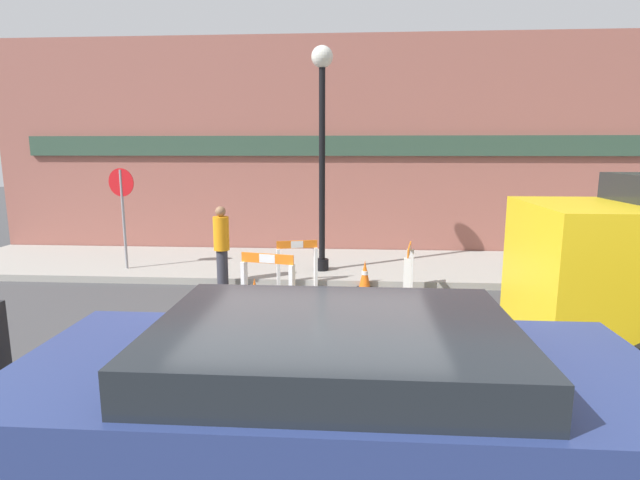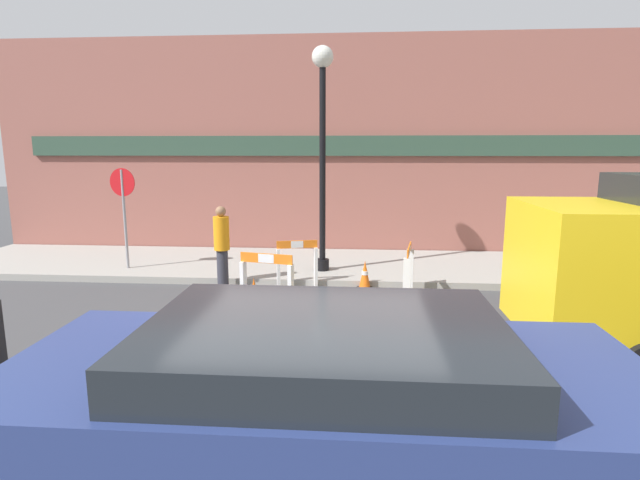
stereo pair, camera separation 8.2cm
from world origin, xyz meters
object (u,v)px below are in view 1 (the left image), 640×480
streetlamp_post (322,128)px  person_worker (222,245)px  stop_sign (122,202)px  parked_car_1 (335,433)px

streetlamp_post → person_worker: streetlamp_post is taller
streetlamp_post → person_worker: (-1.88, -1.11, -2.25)m
person_worker → streetlamp_post: bearing=44.3°
stop_sign → parked_car_1: (4.84, -7.47, -0.65)m
stop_sign → person_worker: size_ratio=1.33×
streetlamp_post → stop_sign: size_ratio=2.12×
streetlamp_post → parked_car_1: 7.92m
stop_sign → person_worker: bearing=167.8°
streetlamp_post → parked_car_1: size_ratio=1.18×
stop_sign → person_worker: stop_sign is taller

